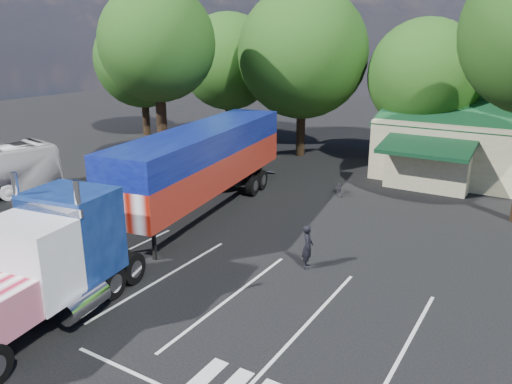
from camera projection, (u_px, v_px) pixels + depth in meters
The scene contains 10 objects.
ground at pixel (244, 230), 24.92m from camera, with size 120.00×120.00×0.00m, color black.
tree_row_a at pixel (142, 60), 47.16m from camera, with size 9.00×9.00×11.68m.
tree_row_b at pixel (229, 62), 43.76m from camera, with size 8.40×8.40×11.35m.
tree_row_c at pixel (303, 53), 38.21m from camera, with size 10.00×10.00×13.05m.
tree_row_d at pixel (425, 76), 35.23m from camera, with size 8.00×8.00×10.60m.
tree_near_left at pixel (157, 44), 32.40m from camera, with size 7.60×7.60×12.65m.
semi_truck at pixel (173, 178), 23.83m from camera, with size 6.58×23.59×4.91m.
woman at pixel (308, 247), 20.64m from camera, with size 0.69×0.45×1.89m, color black.
bicycle at pixel (340, 188), 30.42m from camera, with size 0.56×1.60×0.84m, color black.
silver_sedan at pixel (418, 170), 33.64m from camera, with size 1.43×4.09×1.35m, color #B9BBC2.
Camera 1 is at (12.58, -19.52, 9.25)m, focal length 35.00 mm.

